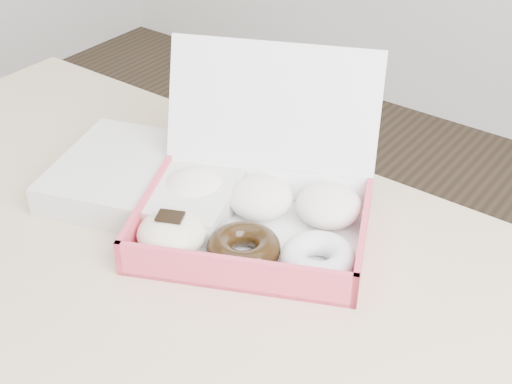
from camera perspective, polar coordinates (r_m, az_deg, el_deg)
The scene contains 3 objects.
table at distance 1.00m, azimuth -10.60°, elevation -9.49°, with size 1.20×0.80×0.75m.
donut_box at distance 0.97m, azimuth -0.25°, elevation -1.35°, with size 0.40×0.38×0.22m.
newspapers at distance 1.07m, azimuth -8.37°, elevation 1.07°, with size 0.28×0.22×0.04m, color silver.
Camera 1 is at (0.57, -0.46, 1.35)m, focal length 50.00 mm.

